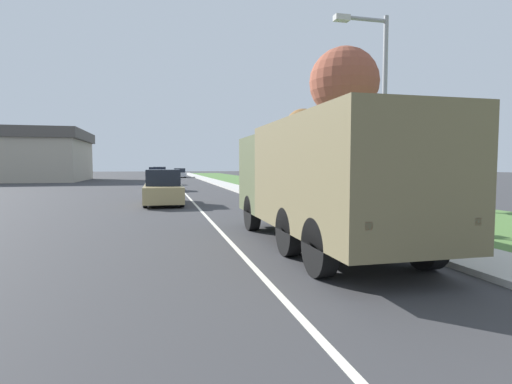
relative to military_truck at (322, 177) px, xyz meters
The scene contains 14 objects.
ground_plane 28.35m from the military_truck, 94.10° to the left, with size 180.00×180.00×0.00m, color #38383A.
lane_centre_stripe 28.35m from the military_truck, 94.10° to the left, with size 0.12×120.00×0.00m.
sidewalk_right 28.38m from the military_truck, 84.98° to the left, with size 1.80×120.00×0.12m.
grass_strip_right 29.10m from the military_truck, 76.31° to the left, with size 7.00×120.00×0.02m.
military_truck is the anchor object (origin of this frame).
car_nearest_ahead 11.98m from the military_truck, 107.29° to the left, with size 1.83×4.57×1.72m.
car_second_ahead 22.92m from the military_truck, 99.06° to the left, with size 1.79×4.02×1.54m.
car_third_ahead 32.59m from the military_truck, 96.88° to the left, with size 1.76×3.90×1.74m.
car_fourth_ahead 47.43m from the military_truck, 94.41° to the left, with size 1.86×4.43×1.71m.
car_farthest_ahead 55.02m from the military_truck, 90.60° to the left, with size 1.90×4.84×1.45m.
lamp_post 3.79m from the military_truck, 36.42° to the left, with size 1.69×0.24×6.14m.
tree_mid_right 11.09m from the military_truck, 61.37° to the left, with size 3.31×3.31×7.53m.
tree_far_right 21.70m from the military_truck, 70.82° to the left, with size 2.82×2.82×6.23m.
utility_box 4.44m from the military_truck, 10.40° to the left, with size 0.55×0.45×0.70m.
Camera 1 is at (-1.72, 2.99, 1.94)m, focal length 28.00 mm.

